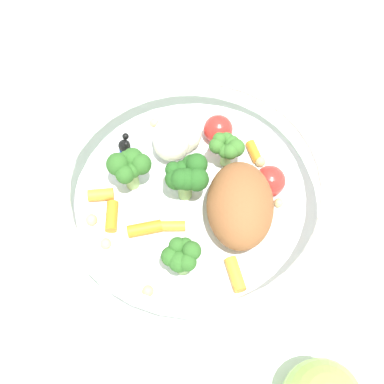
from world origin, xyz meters
TOP-DOWN VIEW (x-y plane):
  - ground_plane at (0.00, 0.00)m, footprint 2.40×2.40m
  - food_container at (0.01, -0.00)m, footprint 0.25×0.25m
  - folded_napkin at (0.00, -0.22)m, footprint 0.16×0.14m

SIDE VIEW (x-z plane):
  - ground_plane at x=0.00m, z-range 0.00..0.00m
  - folded_napkin at x=0.00m, z-range 0.00..0.01m
  - food_container at x=0.01m, z-range 0.00..0.07m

